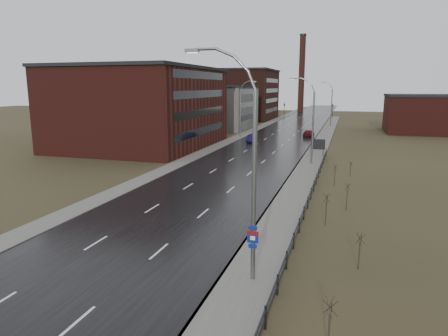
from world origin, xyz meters
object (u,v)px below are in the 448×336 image
Objects in this scene: streetlight_main at (248,170)px; car_far at (309,133)px; billboard at (318,145)px; car_near at (252,139)px.

streetlight_main is 64.65m from car_far.
streetlight_main is 2.75× the size of car_far.
streetlight_main reaches higher than billboard.
car_far is (-2.97, 64.36, -5.31)m from streetlight_main.
billboard reaches higher than car_far.
car_near is at bearing 137.80° from billboard.
car_near is at bearing 57.77° from car_far.
streetlight_main is 2.87× the size of car_near.
car_far is at bearing 98.72° from billboard.
streetlight_main is at bearing -90.88° from billboard.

